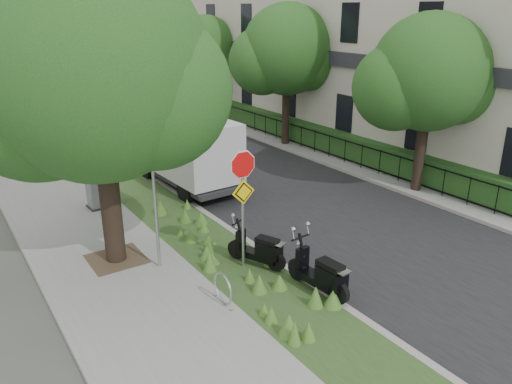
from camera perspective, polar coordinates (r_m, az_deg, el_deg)
ground at (r=13.39m, az=5.07°, el=-8.29°), size 120.00×120.00×0.00m
sidewalk_near at (r=20.36m, az=-22.89°, el=0.54°), size 3.50×60.00×0.12m
verge at (r=20.98m, az=-15.59°, el=1.98°), size 2.00×60.00×0.12m
kerb_near at (r=21.28m, az=-13.05°, el=2.48°), size 0.20×60.00×0.13m
road at (r=22.69m, az=-4.79°, el=3.89°), size 7.00×60.00×0.01m
kerb_far at (r=24.49m, az=2.40°, el=5.32°), size 0.20×60.00×0.13m
footpath_far at (r=25.50m, az=5.50°, el=5.84°), size 3.20×60.00×0.12m
street_tree_main at (r=12.52m, az=-18.14°, el=12.04°), size 6.21×5.54×7.66m
bare_post at (r=12.45m, az=-11.54°, el=-0.19°), size 0.08×0.08×4.00m
bike_hoop at (r=11.38m, az=-3.80°, el=-10.94°), size 0.06×0.78×0.77m
sign_assembly at (r=12.12m, az=-1.50°, el=0.70°), size 0.94×0.08×3.22m
fence_far at (r=24.75m, az=3.74°, el=6.90°), size 0.04×24.00×1.00m
hedge_far at (r=25.17m, az=5.02°, el=7.09°), size 1.00×24.00×1.10m
terrace_houses at (r=27.00m, az=11.44°, el=15.18°), size 7.40×26.40×8.20m
far_tree_a at (r=18.35m, az=18.88°, el=12.18°), size 4.60×4.10×6.22m
far_tree_b at (r=24.04m, az=3.36°, el=15.45°), size 4.83×4.31×6.56m
far_tree_c at (r=30.82m, az=-5.96°, el=15.67°), size 4.37×3.89×5.93m
scooter_near at (r=12.85m, az=0.71°, el=-6.87°), size 0.83×1.65×0.83m
scooter_far at (r=11.74m, az=7.78°, el=-9.68°), size 0.50×1.90×0.91m
box_truck at (r=18.60m, az=-7.81°, el=4.87°), size 2.22×5.16×2.30m
utility_cabinet at (r=17.38m, az=-17.25°, el=0.44°), size 1.04×0.73×1.33m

